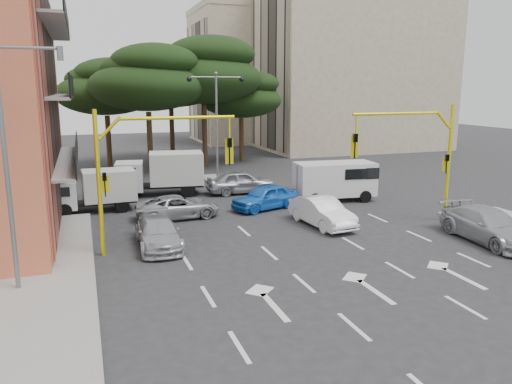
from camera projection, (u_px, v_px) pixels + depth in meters
ground at (312, 248)px, 21.62m from camera, size 120.00×120.00×0.00m
sidewalk_left at (7, 329)px, 14.21m from camera, size 5.00×26.00×0.15m
median_strip at (218, 182)px, 36.40m from camera, size 1.40×6.00×0.15m
apartment_beige_near at (352, 65)px, 55.70m from camera, size 20.20×12.15×18.70m
apartment_beige_far at (258, 76)px, 64.76m from camera, size 16.20×12.15×16.70m
pine_left_near at (148, 78)px, 39.10m from camera, size 9.15×9.15×10.23m
pine_center at (204, 70)px, 42.41m from camera, size 9.98×9.98×11.16m
pine_left_far at (106, 87)px, 41.97m from camera, size 8.32×8.32×9.30m
pine_right at (242, 94)px, 45.97m from camera, size 7.49×7.49×8.37m
pine_back at (171, 79)px, 46.53m from camera, size 9.15×9.15×10.23m
signal_mast_right at (421, 148)px, 24.85m from camera, size 5.79×0.37×6.00m
signal_mast_left at (143, 161)px, 20.48m from camera, size 5.79×0.37×6.00m
street_lamp_left at (12, 154)px, 16.10m from camera, size 2.08×0.20×8.00m
street_lamp_center at (216, 108)px, 35.30m from camera, size 4.16×0.36×7.77m
car_white_hatch at (322, 212)px, 25.03m from camera, size 1.96×4.47×1.43m
car_blue_compact at (265, 197)px, 28.49m from camera, size 4.39×2.85×1.39m
car_silver_wagon at (158, 233)px, 21.71m from camera, size 1.90×4.41×1.27m
car_silver_cross_a at (178, 207)px, 26.51m from camera, size 4.58×2.41×1.23m
car_silver_cross_b at (241, 182)px, 32.77m from camera, size 4.58×1.91×1.55m
car_silver_parked at (489, 226)px, 22.42m from camera, size 2.37×5.24×1.49m
van_white at (334, 181)px, 30.61m from camera, size 5.00×2.65×2.40m
box_truck_a at (94, 191)px, 27.83m from camera, size 4.80×2.22×2.31m
box_truck_b at (161, 174)px, 32.13m from camera, size 5.87×3.09×2.75m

